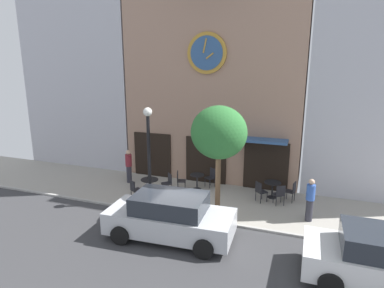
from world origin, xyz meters
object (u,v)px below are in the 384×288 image
Objects in this scene: cafe_table_leftmost at (150,183)px; cafe_chair_under_awning at (280,193)px; cafe_chair_curbside at (180,179)px; pedestrian_maroon at (129,166)px; cafe_chair_mid_row at (260,190)px; cafe_table_near_curb at (197,179)px; cafe_chair_right_end at (168,182)px; parked_car_silver at (170,217)px; cafe_chair_facing_wall at (292,190)px; cafe_chair_outer at (211,176)px; cafe_table_center_right at (272,186)px; pedestrian_blue at (310,199)px; street_tree at (219,133)px; cafe_chair_near_lamp at (135,188)px; street_lamp at (149,156)px.

cafe_chair_under_awning is (5.64, 0.86, -0.03)m from cafe_table_leftmost.
cafe_chair_curbside reaches higher than cafe_table_leftmost.
cafe_chair_mid_row is at bearing -1.79° from pedestrian_maroon.
cafe_chair_curbside is (-3.77, 0.10, 0.00)m from cafe_chair_mid_row.
cafe_chair_right_end is at bearing -143.91° from cafe_table_near_curb.
cafe_table_leftmost is 0.86m from cafe_chair_right_end.
parked_car_silver is (1.32, -4.15, 0.23)m from cafe_chair_curbside.
cafe_chair_facing_wall and cafe_chair_outer have the same top height.
cafe_table_center_right is 0.45× the size of pedestrian_maroon.
pedestrian_blue reaches higher than cafe_chair_outer.
cafe_table_near_curb is 0.17× the size of parked_car_silver.
cafe_table_near_curb is 0.82× the size of cafe_chair_facing_wall.
cafe_chair_facing_wall and cafe_chair_curbside have the same top height.
cafe_chair_outer is (2.31, 1.99, -0.03)m from cafe_table_leftmost.
cafe_chair_curbside is at bearing -2.15° from pedestrian_maroon.
cafe_chair_curbside is at bearing -175.68° from cafe_chair_facing_wall.
cafe_table_near_curb is 3.47m from cafe_table_center_right.
street_tree is 4.84× the size of cafe_chair_mid_row.
street_tree is at bearing -138.60° from cafe_chair_under_awning.
cafe_chair_outer is at bearing 40.68° from cafe_table_leftmost.
cafe_chair_near_lamp and cafe_chair_facing_wall have the same top height.
cafe_chair_outer and cafe_chair_curbside have the same top height.
cafe_chair_outer is (-3.78, 0.57, 0.00)m from cafe_chair_facing_wall.
pedestrian_maroon and pedestrian_blue have the same top height.
cafe_table_leftmost is at bearing 178.27° from pedestrian_blue.
cafe_chair_curbside is at bearing -172.62° from cafe_table_center_right.
pedestrian_maroon is at bearing -176.39° from cafe_table_center_right.
street_lamp is 5.67m from cafe_chair_under_awning.
cafe_chair_facing_wall is 0.21× the size of parked_car_silver.
cafe_chair_facing_wall is 7.83m from pedestrian_maroon.
parked_car_silver is (-4.46, -2.90, -0.10)m from pedestrian_blue.
street_tree is at bearing -136.68° from cafe_chair_facing_wall.
pedestrian_blue is at bearing 5.70° from street_lamp.
cafe_table_leftmost is 0.88× the size of cafe_chair_facing_wall.
cafe_chair_facing_wall is 0.54× the size of pedestrian_blue.
street_tree is 5.51× the size of cafe_table_leftmost.
pedestrian_maroon reaches higher than cafe_chair_outer.
cafe_table_center_right is (5.26, 1.58, -0.03)m from cafe_table_leftmost.
cafe_chair_right_end is at bearing -174.80° from cafe_chair_mid_row.
cafe_chair_facing_wall is (1.28, 0.48, 0.00)m from cafe_chair_mid_row.
pedestrian_maroon is 8.66m from pedestrian_blue.
parked_car_silver is at bearing -41.25° from cafe_chair_near_lamp.
street_lamp is 5.53× the size of cafe_table_center_right.
cafe_table_center_right is 4.25m from cafe_chair_curbside.
cafe_chair_mid_row is 1.00× the size of cafe_chair_under_awning.
cafe_chair_mid_row is 0.83m from cafe_chair_under_awning.
cafe_table_leftmost is at bearing -171.36° from cafe_chair_under_awning.
cafe_chair_outer is (-1.16, 3.04, -2.80)m from street_tree.
cafe_chair_under_awning is 0.54× the size of pedestrian_maroon.
cafe_table_center_right is 0.83× the size of cafe_chair_near_lamp.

